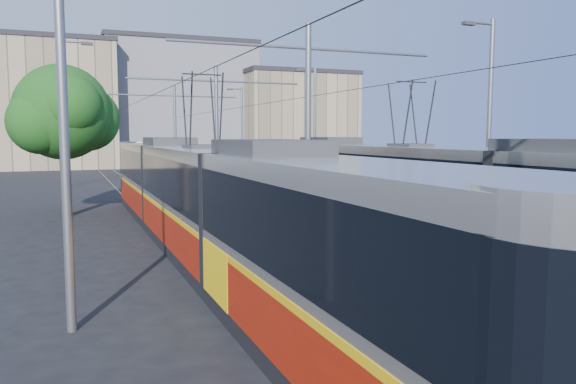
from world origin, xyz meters
name	(u,v)px	position (x,y,z in m)	size (l,w,h in m)	color
ground	(464,316)	(0.00, 0.00, 0.00)	(160.00, 160.00, 0.00)	black
platform	(233,208)	(0.00, 17.00, 0.15)	(4.00, 50.00, 0.30)	gray
tactile_strip_left	(204,206)	(-1.45, 17.00, 0.30)	(0.70, 50.00, 0.01)	gray
tactile_strip_right	(262,204)	(1.45, 17.00, 0.30)	(0.70, 50.00, 0.01)	gray
rails	(233,211)	(0.00, 17.00, 0.02)	(8.71, 70.00, 0.03)	gray
tram_left	(204,200)	(-3.60, 7.72, 1.71)	(2.43, 29.65, 5.50)	black
tram_right	(409,188)	(3.60, 7.43, 1.86)	(2.43, 31.53, 5.50)	black
catenary	(251,116)	(0.00, 14.15, 4.52)	(9.20, 70.00, 7.00)	slate
street_lamps	(212,126)	(0.00, 21.00, 4.18)	(15.18, 38.22, 8.00)	slate
shelter	(266,185)	(0.33, 13.13, 1.60)	(1.04, 1.29, 2.48)	black
tree	(69,114)	(-7.28, 18.49, 4.63)	(4.71, 4.36, 6.85)	#382314
building_left	(39,105)	(-10.00, 60.00, 7.06)	(16.32, 12.24, 14.11)	tan
building_centre	(176,104)	(6.00, 64.00, 7.63)	(18.36, 14.28, 15.25)	gray
building_right	(294,118)	(20.00, 58.00, 5.82)	(14.28, 10.20, 11.63)	tan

